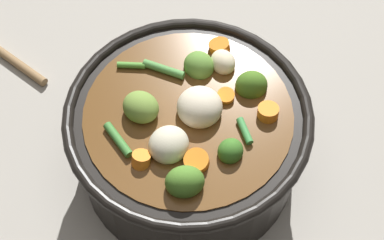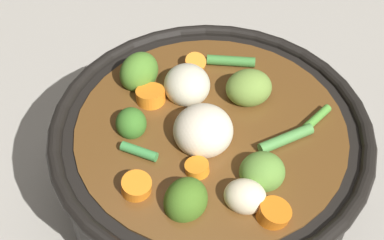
# 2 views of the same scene
# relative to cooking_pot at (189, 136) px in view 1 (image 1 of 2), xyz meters

# --- Properties ---
(ground_plane) EXTENTS (1.10, 1.10, 0.00)m
(ground_plane) POSITION_rel_cooking_pot_xyz_m (-0.00, -0.00, -0.06)
(ground_plane) COLOR #9E998E
(cooking_pot) EXTENTS (0.28, 0.28, 0.14)m
(cooking_pot) POSITION_rel_cooking_pot_xyz_m (0.00, 0.00, 0.00)
(cooking_pot) COLOR black
(cooking_pot) RESTS_ON ground_plane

